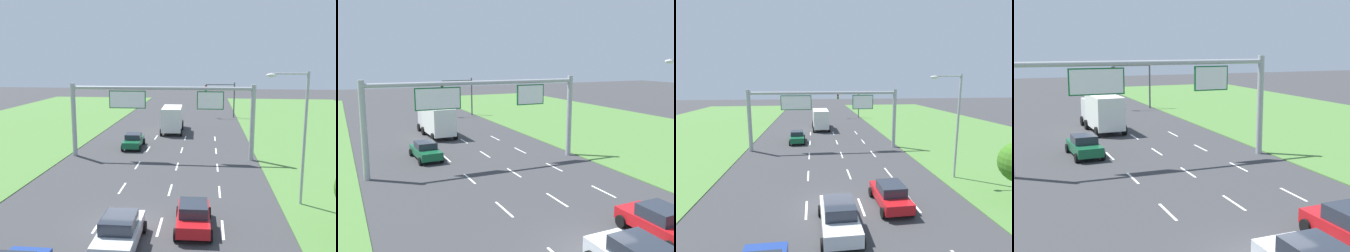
# 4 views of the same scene
# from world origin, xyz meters

# --- Properties ---
(ground_plane) EXTENTS (200.00, 200.00, 0.00)m
(ground_plane) POSITION_xyz_m (0.00, 0.00, 0.00)
(ground_plane) COLOR #38383A
(lane_dashes_inner_left) EXTENTS (0.14, 44.40, 0.01)m
(lane_dashes_inner_left) POSITION_xyz_m (-1.75, 3.00, 0.00)
(lane_dashes_inner_left) COLOR white
(lane_dashes_inner_left) RESTS_ON ground_plane
(lane_dashes_inner_right) EXTENTS (0.14, 44.40, 0.01)m
(lane_dashes_inner_right) POSITION_xyz_m (1.75, 3.00, 0.00)
(lane_dashes_inner_right) COLOR white
(lane_dashes_inner_right) RESTS_ON ground_plane
(lane_dashes_slip) EXTENTS (0.14, 44.40, 0.01)m
(lane_dashes_slip) POSITION_xyz_m (5.25, 3.00, 0.00)
(lane_dashes_slip) COLOR white
(lane_dashes_slip) RESTS_ON ground_plane
(car_near_red) EXTENTS (2.11, 4.12, 1.54)m
(car_near_red) POSITION_xyz_m (3.63, -0.04, 0.77)
(car_near_red) COLOR red
(car_near_red) RESTS_ON ground_plane
(car_far_ahead) EXTENTS (2.18, 4.45, 1.51)m
(car_far_ahead) POSITION_xyz_m (-3.40, 18.58, 0.76)
(car_far_ahead) COLOR #145633
(car_far_ahead) RESTS_ON ground_plane
(box_truck) EXTENTS (2.85, 7.59, 3.30)m
(box_truck) POSITION_xyz_m (-0.13, 27.91, 1.77)
(box_truck) COLOR silver
(box_truck) RESTS_ON ground_plane
(sign_gantry) EXTENTS (17.24, 0.44, 7.00)m
(sign_gantry) POSITION_xyz_m (0.01, 14.78, 4.88)
(sign_gantry) COLOR #9EA0A5
(sign_gantry) RESTS_ON ground_plane
(traffic_light_mast) EXTENTS (4.76, 0.49, 5.60)m
(traffic_light_mast) POSITION_xyz_m (6.58, 40.78, 3.87)
(traffic_light_mast) COLOR #47494F
(traffic_light_mast) RESTS_ON ground_plane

